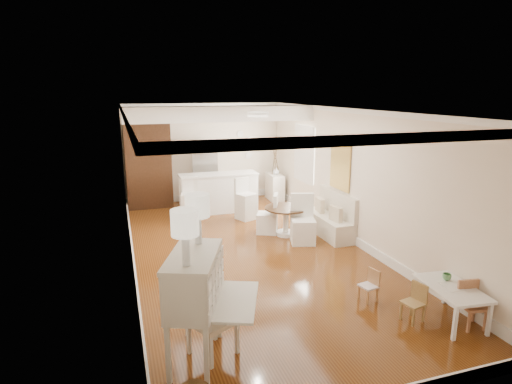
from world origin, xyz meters
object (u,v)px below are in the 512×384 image
kids_chair_a (413,303)px  kids_chair_c (473,305)px  kids_table (450,304)px  pantry_cabinet (148,166)px  slip_chair_near (303,219)px  bar_stool_left (190,199)px  fridge (217,171)px  sideboard (275,187)px  bar_stool_right (246,199)px  kids_chair_b (368,285)px  dining_table (286,221)px  gustavian_armchair (212,319)px  slip_chair_far (267,213)px  breakfast_counter (219,193)px  secretary_bureau (195,307)px

kids_chair_a → kids_chair_c: size_ratio=0.86×
kids_table → pantry_cabinet: (-3.50, 7.50, 0.90)m
kids_chair_c → pantry_cabinet: (-3.66, 7.74, 0.83)m
slip_chair_near → bar_stool_left: (-1.97, 2.48, 0.01)m
pantry_cabinet → fridge: size_ratio=1.28×
kids_chair_a → sideboard: sideboard is taller
bar_stool_right → sideboard: bearing=26.3°
kids_chair_b → bar_stool_right: 4.73m
kids_chair_a → dining_table: dining_table is taller
dining_table → pantry_cabinet: pantry_cabinet is taller
dining_table → kids_chair_c: bearing=-77.2°
kids_chair_c → gustavian_armchair: bearing=-179.6°
kids_chair_c → sideboard: bearing=99.4°
gustavian_armchair → kids_table: (3.33, -0.26, -0.21)m
kids_chair_a → sideboard: bearing=163.2°
bar_stool_left → slip_chair_far: bearing=-35.6°
fridge → kids_table: bearing=-77.9°
kids_chair_b → kids_chair_c: kids_chair_c is taller
bar_stool_right → breakfast_counter: bearing=96.0°
slip_chair_far → bar_stool_right: bar_stool_right is taller
secretary_bureau → kids_table: secretary_bureau is taller
slip_chair_near → fridge: bearing=120.2°
slip_chair_near → fridge: (-0.93, 3.95, 0.39)m
kids_chair_c → fridge: (-1.76, 7.71, 0.58)m
dining_table → bar_stool_right: bearing=108.5°
bar_stool_right → sideboard: (1.36, 1.58, -0.13)m
bar_stool_right → pantry_cabinet: size_ratio=0.45×
kids_chair_b → bar_stool_left: 5.48m
bar_stool_left → fridge: size_ratio=0.58×
kids_chair_c → fridge: size_ratio=0.36×
dining_table → slip_chair_far: size_ratio=1.05×
gustavian_armchair → sideboard: (3.37, 6.86, -0.08)m
kids_chair_b → gustavian_armchair: bearing=-88.4°
secretary_bureau → breakfast_counter: 6.43m
kids_chair_b → breakfast_counter: (-1.03, 5.57, 0.26)m
kids_chair_a → pantry_cabinet: pantry_cabinet is taller
kids_chair_a → gustavian_armchair: bearing=-104.7°
kids_chair_a → dining_table: size_ratio=0.59×
gustavian_armchair → sideboard: bearing=-53.9°
kids_chair_c → secretary_bureau: bearing=-178.7°
kids_chair_b → dining_table: 3.24m
bar_stool_right → slip_chair_near: bearing=-95.3°
kids_table → kids_chair_a: size_ratio=1.84×
slip_chair_near → slip_chair_far: bearing=136.7°
kids_chair_a → kids_chair_c: kids_chair_c is taller
fridge → sideboard: size_ratio=2.22×
kids_chair_c → dining_table: kids_chair_c is taller
slip_chair_near → bar_stool_right: size_ratio=0.99×
secretary_bureau → dining_table: secretary_bureau is taller
bar_stool_right → fridge: (-0.29, 1.93, 0.38)m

